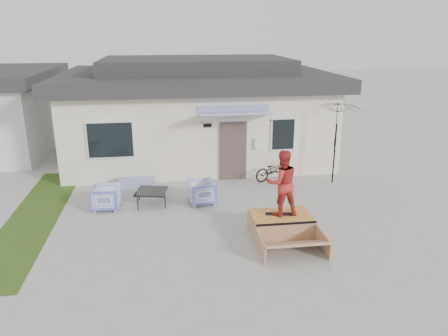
{
  "coord_description": "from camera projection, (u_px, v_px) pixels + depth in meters",
  "views": [
    {
      "loc": [
        -1.37,
        -10.1,
        5.18
      ],
      "look_at": [
        0.3,
        1.8,
        1.3
      ],
      "focal_mm": 34.67,
      "sensor_mm": 36.0,
      "label": 1
    }
  ],
  "objects": [
    {
      "name": "skate_ramp",
      "position": [
        281.0,
        224.0,
        11.4
      ],
      "size": [
        1.56,
        2.08,
        0.52
      ],
      "primitive_type": null,
      "rotation": [
        0.0,
        0.0,
        0.0
      ],
      "color": "#A67753",
      "rests_on": "ground"
    },
    {
      "name": "coffee_table",
      "position": [
        152.0,
        197.0,
        13.32
      ],
      "size": [
        1.06,
        1.06,
        0.45
      ],
      "primitive_type": "cube",
      "rotation": [
        0.0,
        0.0,
        -0.2
      ],
      "color": "black",
      "rests_on": "ground"
    },
    {
      "name": "armchair_right",
      "position": [
        202.0,
        191.0,
        13.35
      ],
      "size": [
        0.84,
        0.88,
        0.81
      ],
      "primitive_type": "imported",
      "rotation": [
        0.0,
        0.0,
        -1.43
      ],
      "color": "#444EB5",
      "rests_on": "ground"
    },
    {
      "name": "skateboard",
      "position": [
        281.0,
        214.0,
        11.36
      ],
      "size": [
        0.83,
        0.34,
        0.05
      ],
      "primitive_type": "cube",
      "rotation": [
        0.0,
        0.0,
        -0.18
      ],
      "color": "black",
      "rests_on": "skate_ramp"
    },
    {
      "name": "patio_umbrella",
      "position": [
        336.0,
        134.0,
        14.75
      ],
      "size": [
        1.82,
        1.7,
        2.2
      ],
      "color": "black",
      "rests_on": "ground"
    },
    {
      "name": "house",
      "position": [
        197.0,
        109.0,
        18.23
      ],
      "size": [
        10.8,
        8.49,
        4.1
      ],
      "color": "beige",
      "rests_on": "ground"
    },
    {
      "name": "ground",
      "position": [
        222.0,
        237.0,
        11.29
      ],
      "size": [
        90.0,
        90.0,
        0.0
      ],
      "primitive_type": "plane",
      "color": "#9F9F99",
      "rests_on": "ground"
    },
    {
      "name": "bicycle",
      "position": [
        274.0,
        167.0,
        15.36
      ],
      "size": [
        1.58,
        0.93,
        0.96
      ],
      "primitive_type": "imported",
      "rotation": [
        0.0,
        0.0,
        1.86
      ],
      "color": "black",
      "rests_on": "ground"
    },
    {
      "name": "grass_strip",
      "position": [
        35.0,
        217.0,
        12.49
      ],
      "size": [
        1.4,
        8.0,
        0.01
      ],
      "primitive_type": "cube",
      "color": "#294615",
      "rests_on": "ground"
    },
    {
      "name": "skater",
      "position": [
        282.0,
        182.0,
        11.09
      ],
      "size": [
        0.9,
        0.73,
        1.74
      ],
      "primitive_type": "imported",
      "rotation": [
        0.0,
        0.0,
        3.22
      ],
      "color": "#B72D28",
      "rests_on": "skateboard"
    },
    {
      "name": "armchair_left",
      "position": [
        106.0,
        196.0,
        12.93
      ],
      "size": [
        0.74,
        0.79,
        0.8
      ],
      "primitive_type": "imported",
      "rotation": [
        0.0,
        0.0,
        1.55
      ],
      "color": "#444EB5",
      "rests_on": "ground"
    },
    {
      "name": "loveseat",
      "position": [
        135.0,
        179.0,
        14.8
      ],
      "size": [
        1.35,
        0.45,
        0.52
      ],
      "primitive_type": "imported",
      "rotation": [
        0.0,
        0.0,
        3.1
      ],
      "color": "#444EB5",
      "rests_on": "ground"
    }
  ]
}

